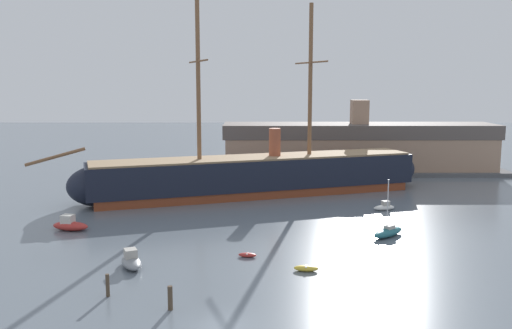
{
  "coord_description": "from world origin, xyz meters",
  "views": [
    {
      "loc": [
        2.63,
        -38.67,
        18.07
      ],
      "look_at": [
        2.59,
        32.9,
        7.14
      ],
      "focal_mm": 38.79,
      "sensor_mm": 36.0,
      "label": 1
    }
  ],
  "objects_px": {
    "dockside_warehouse_right": "(359,148)",
    "tall_ship": "(256,175)",
    "motorboat_mid_left": "(70,225)",
    "dinghy_near_centre": "(248,255)",
    "motorboat_foreground_left": "(132,261)",
    "motorboat_alongside_stern": "(385,207)",
    "mooring_piling_left_pair": "(108,285)",
    "motorboat_distant_centre": "(241,176)",
    "sailboat_mid_right": "(388,232)",
    "dinghy_foreground_right": "(306,268)",
    "motorboat_far_left": "(90,184)",
    "mooring_piling_nearest": "(170,298)"
  },
  "relations": [
    {
      "from": "tall_ship",
      "to": "motorboat_far_left",
      "type": "xyz_separation_m",
      "value": [
        -28.77,
        7.59,
        -2.78
      ]
    },
    {
      "from": "tall_ship",
      "to": "motorboat_distant_centre",
      "type": "bearing_deg",
      "value": 101.22
    },
    {
      "from": "motorboat_distant_centre",
      "to": "dockside_warehouse_right",
      "type": "height_order",
      "value": "dockside_warehouse_right"
    },
    {
      "from": "dinghy_foreground_right",
      "to": "dockside_warehouse_right",
      "type": "relative_size",
      "value": 0.04
    },
    {
      "from": "tall_ship",
      "to": "dinghy_foreground_right",
      "type": "relative_size",
      "value": 24.89
    },
    {
      "from": "dinghy_foreground_right",
      "to": "motorboat_far_left",
      "type": "height_order",
      "value": "motorboat_far_left"
    },
    {
      "from": "motorboat_foreground_left",
      "to": "dockside_warehouse_right",
      "type": "relative_size",
      "value": 0.08
    },
    {
      "from": "motorboat_foreground_left",
      "to": "motorboat_distant_centre",
      "type": "relative_size",
      "value": 1.03
    },
    {
      "from": "motorboat_alongside_stern",
      "to": "mooring_piling_left_pair",
      "type": "relative_size",
      "value": 1.74
    },
    {
      "from": "motorboat_alongside_stern",
      "to": "motorboat_far_left",
      "type": "bearing_deg",
      "value": 159.11
    },
    {
      "from": "dinghy_near_centre",
      "to": "motorboat_mid_left",
      "type": "distance_m",
      "value": 24.06
    },
    {
      "from": "dinghy_foreground_right",
      "to": "mooring_piling_left_pair",
      "type": "xyz_separation_m",
      "value": [
        -17.3,
        -6.26,
        0.7
      ]
    },
    {
      "from": "motorboat_foreground_left",
      "to": "motorboat_mid_left",
      "type": "bearing_deg",
      "value": 127.9
    },
    {
      "from": "motorboat_mid_left",
      "to": "motorboat_far_left",
      "type": "height_order",
      "value": "motorboat_mid_left"
    },
    {
      "from": "dockside_warehouse_right",
      "to": "dinghy_near_centre",
      "type": "bearing_deg",
      "value": -111.67
    },
    {
      "from": "motorboat_foreground_left",
      "to": "sailboat_mid_right",
      "type": "relative_size",
      "value": 0.67
    },
    {
      "from": "motorboat_foreground_left",
      "to": "sailboat_mid_right",
      "type": "distance_m",
      "value": 29.6
    },
    {
      "from": "motorboat_mid_left",
      "to": "dinghy_near_centre",
      "type": "bearing_deg",
      "value": -25.33
    },
    {
      "from": "motorboat_far_left",
      "to": "motorboat_distant_centre",
      "type": "relative_size",
      "value": 0.69
    },
    {
      "from": "motorboat_foreground_left",
      "to": "dinghy_foreground_right",
      "type": "distance_m",
      "value": 17.01
    },
    {
      "from": "dinghy_near_centre",
      "to": "sailboat_mid_right",
      "type": "distance_m",
      "value": 17.98
    },
    {
      "from": "tall_ship",
      "to": "motorboat_mid_left",
      "type": "bearing_deg",
      "value": -137.47
    },
    {
      "from": "motorboat_foreground_left",
      "to": "mooring_piling_left_pair",
      "type": "distance_m",
      "value": 7.38
    },
    {
      "from": "dinghy_foreground_right",
      "to": "mooring_piling_nearest",
      "type": "relative_size",
      "value": 1.23
    },
    {
      "from": "tall_ship",
      "to": "motorboat_far_left",
      "type": "distance_m",
      "value": 29.89
    },
    {
      "from": "tall_ship",
      "to": "motorboat_alongside_stern",
      "type": "xyz_separation_m",
      "value": [
        18.01,
        -10.26,
        -2.75
      ]
    },
    {
      "from": "motorboat_mid_left",
      "to": "dockside_warehouse_right",
      "type": "relative_size",
      "value": 0.09
    },
    {
      "from": "motorboat_far_left",
      "to": "dinghy_near_centre",
      "type": "bearing_deg",
      "value": -54.21
    },
    {
      "from": "dinghy_foreground_right",
      "to": "dinghy_near_centre",
      "type": "height_order",
      "value": "dinghy_foreground_right"
    },
    {
      "from": "motorboat_foreground_left",
      "to": "motorboat_alongside_stern",
      "type": "bearing_deg",
      "value": 38.4
    },
    {
      "from": "motorboat_mid_left",
      "to": "dockside_warehouse_right",
      "type": "bearing_deg",
      "value": 44.91
    },
    {
      "from": "motorboat_foreground_left",
      "to": "mooring_piling_nearest",
      "type": "xyz_separation_m",
      "value": [
        5.36,
        -10.13,
        0.36
      ]
    },
    {
      "from": "motorboat_foreground_left",
      "to": "motorboat_far_left",
      "type": "relative_size",
      "value": 1.48
    },
    {
      "from": "motorboat_distant_centre",
      "to": "mooring_piling_left_pair",
      "type": "bearing_deg",
      "value": -99.71
    },
    {
      "from": "tall_ship",
      "to": "dinghy_near_centre",
      "type": "distance_m",
      "value": 31.22
    },
    {
      "from": "dockside_warehouse_right",
      "to": "tall_ship",
      "type": "bearing_deg",
      "value": -132.62
    },
    {
      "from": "motorboat_distant_centre",
      "to": "mooring_piling_left_pair",
      "type": "height_order",
      "value": "mooring_piling_left_pair"
    },
    {
      "from": "motorboat_mid_left",
      "to": "motorboat_distant_centre",
      "type": "relative_size",
      "value": 1.09
    },
    {
      "from": "motorboat_foreground_left",
      "to": "dinghy_near_centre",
      "type": "height_order",
      "value": "motorboat_foreground_left"
    },
    {
      "from": "dinghy_foreground_right",
      "to": "dinghy_near_centre",
      "type": "xyz_separation_m",
      "value": [
        -5.68,
        4.24,
        -0.05
      ]
    },
    {
      "from": "motorboat_distant_centre",
      "to": "dockside_warehouse_right",
      "type": "xyz_separation_m",
      "value": [
        23.03,
        7.21,
        4.21
      ]
    },
    {
      "from": "tall_ship",
      "to": "motorboat_far_left",
      "type": "bearing_deg",
      "value": 165.22
    },
    {
      "from": "mooring_piling_left_pair",
      "to": "dockside_warehouse_right",
      "type": "relative_size",
      "value": 0.03
    },
    {
      "from": "motorboat_foreground_left",
      "to": "motorboat_distant_centre",
      "type": "distance_m",
      "value": 49.74
    },
    {
      "from": "motorboat_foreground_left",
      "to": "motorboat_distant_centre",
      "type": "height_order",
      "value": "motorboat_foreground_left"
    },
    {
      "from": "motorboat_foreground_left",
      "to": "dockside_warehouse_right",
      "type": "xyz_separation_m",
      "value": [
        32.32,
        56.08,
        4.2
      ]
    },
    {
      "from": "mooring_piling_left_pair",
      "to": "dinghy_near_centre",
      "type": "bearing_deg",
      "value": 42.1
    },
    {
      "from": "dinghy_foreground_right",
      "to": "mooring_piling_left_pair",
      "type": "height_order",
      "value": "mooring_piling_left_pair"
    },
    {
      "from": "tall_ship",
      "to": "motorboat_alongside_stern",
      "type": "height_order",
      "value": "tall_ship"
    },
    {
      "from": "dockside_warehouse_right",
      "to": "mooring_piling_nearest",
      "type": "bearing_deg",
      "value": -112.15
    }
  ]
}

